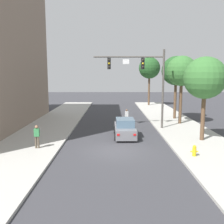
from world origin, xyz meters
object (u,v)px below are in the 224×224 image
at_px(street_tree_nearest, 205,78).
at_px(street_tree_third, 176,71).
at_px(traffic_signal_mast, 144,74).
at_px(fire_hydrant, 195,151).
at_px(pedestrian_crossing_road, 127,116).
at_px(street_tree_farthest, 150,68).
at_px(pedestrian_sidewalk_left_walker, 37,135).
at_px(street_tree_second, 182,71).
at_px(car_lead_grey, 125,129).

xyz_separation_m(street_tree_nearest, street_tree_third, (0.28, 10.02, 0.69)).
relative_size(traffic_signal_mast, fire_hydrant, 10.42).
height_order(pedestrian_crossing_road, street_tree_farthest, street_tree_farthest).
bearing_deg(street_tree_third, street_tree_farthest, 94.97).
bearing_deg(fire_hydrant, street_tree_nearest, 64.79).
xyz_separation_m(street_tree_nearest, street_tree_farthest, (-0.88, 23.32, 1.34)).
height_order(traffic_signal_mast, street_tree_nearest, traffic_signal_mast).
bearing_deg(traffic_signal_mast, pedestrian_sidewalk_left_walker, -140.11).
height_order(street_tree_second, street_tree_third, street_tree_third).
bearing_deg(traffic_signal_mast, street_tree_second, 28.03).
height_order(traffic_signal_mast, car_lead_grey, traffic_signal_mast).
bearing_deg(street_tree_nearest, car_lead_grey, 165.22).
distance_m(traffic_signal_mast, fire_hydrant, 10.19).
xyz_separation_m(traffic_signal_mast, fire_hydrant, (2.26, -8.68, -4.84)).
height_order(pedestrian_crossing_road, street_tree_second, street_tree_second).
relative_size(traffic_signal_mast, pedestrian_crossing_road, 4.57).
bearing_deg(fire_hydrant, pedestrian_crossing_road, 108.30).
bearing_deg(fire_hydrant, street_tree_second, 79.75).
distance_m(traffic_signal_mast, street_tree_nearest, 6.24).
distance_m(traffic_signal_mast, pedestrian_sidewalk_left_walker, 11.60).
bearing_deg(street_tree_farthest, street_tree_third, -85.03).
bearing_deg(street_tree_third, fire_hydrant, -98.82).
bearing_deg(street_tree_farthest, fire_hydrant, -92.14).
bearing_deg(pedestrian_sidewalk_left_walker, street_tree_nearest, 10.35).
bearing_deg(street_tree_third, car_lead_grey, -126.93).
height_order(traffic_signal_mast, fire_hydrant, traffic_signal_mast).
bearing_deg(pedestrian_crossing_road, traffic_signal_mast, -59.97).
bearing_deg(street_tree_farthest, traffic_signal_mast, -99.98).
relative_size(car_lead_grey, fire_hydrant, 5.92).
bearing_deg(pedestrian_crossing_road, car_lead_grey, -94.79).
distance_m(car_lead_grey, pedestrian_sidewalk_left_walker, 7.47).
bearing_deg(pedestrian_crossing_road, street_tree_nearest, -51.82).
height_order(traffic_signal_mast, pedestrian_sidewalk_left_walker, traffic_signal_mast).
bearing_deg(pedestrian_crossing_road, fire_hydrant, -71.70).
height_order(pedestrian_sidewalk_left_walker, street_tree_third, street_tree_third).
height_order(street_tree_third, street_tree_farthest, street_tree_farthest).
xyz_separation_m(pedestrian_crossing_road, street_tree_second, (5.66, -0.21, 4.71)).
bearing_deg(traffic_signal_mast, car_lead_grey, -121.77).
height_order(traffic_signal_mast, street_tree_farthest, street_tree_farthest).
xyz_separation_m(car_lead_grey, fire_hydrant, (4.15, -5.63, -0.22)).
relative_size(car_lead_grey, street_tree_nearest, 0.65).
xyz_separation_m(traffic_signal_mast, car_lead_grey, (-1.89, -3.05, -4.63)).
relative_size(traffic_signal_mast, pedestrian_sidewalk_left_walker, 4.57).
relative_size(street_tree_second, street_tree_third, 0.97).
distance_m(pedestrian_crossing_road, street_tree_farthest, 17.74).
bearing_deg(street_tree_third, street_tree_second, -93.76).
xyz_separation_m(pedestrian_sidewalk_left_walker, pedestrian_crossing_road, (6.84, 9.38, -0.15)).
bearing_deg(traffic_signal_mast, street_tree_farthest, 80.02).
relative_size(car_lead_grey, street_tree_third, 0.59).
bearing_deg(fire_hydrant, street_tree_third, 81.18).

